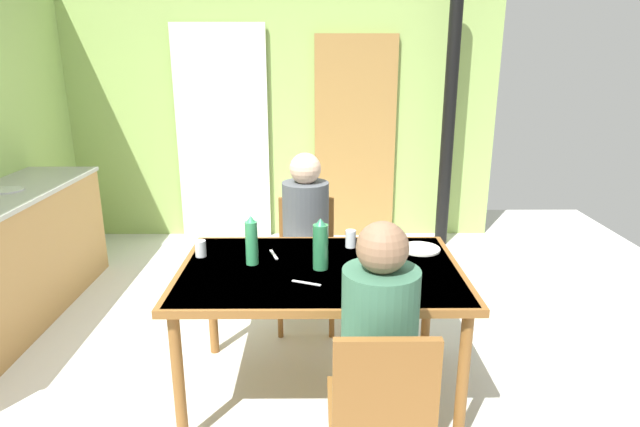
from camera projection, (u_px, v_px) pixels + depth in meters
name	position (u px, v px, depth m)	size (l,w,h in m)	color
ground_plane	(246.00, 387.00, 3.00)	(7.14, 7.14, 0.00)	silver
wall_back	(276.00, 113.00, 5.27)	(4.36, 0.10, 2.50)	#94B55D
door_wooden	(355.00, 139.00, 5.27)	(0.80, 0.05, 2.00)	olive
stove_pipe_column	(449.00, 117.00, 4.95)	(0.12, 0.12, 2.50)	black
curtain_panel	(223.00, 135.00, 5.23)	(0.90, 0.03, 2.10)	white
dining_table	(320.00, 280.00, 2.78)	(1.47, 0.97, 0.74)	brown
chair_near_diner	(381.00, 411.00, 2.03)	(0.40, 0.40, 0.87)	brown
chair_far_diner	(306.00, 254.00, 3.63)	(0.40, 0.40, 0.87)	brown
person_near_diner	(379.00, 327.00, 2.08)	(0.30, 0.37, 0.77)	#2F6246
person_far_diner	(306.00, 220.00, 3.42)	(0.30, 0.37, 0.77)	#52505C
water_bottle_green_near	(252.00, 241.00, 2.78)	(0.07, 0.07, 0.27)	#35975B
water_bottle_green_far	(320.00, 245.00, 2.72)	(0.08, 0.08, 0.27)	#2A7847
serving_bowl_center	(380.00, 290.00, 2.43)	(0.17, 0.17, 0.06)	silver
dinner_plate_near_left	(420.00, 249.00, 3.01)	(0.23, 0.23, 0.01)	white
dinner_plate_near_right	(374.00, 271.00, 2.71)	(0.21, 0.21, 0.01)	white
drinking_glass_by_near_diner	(201.00, 248.00, 2.91)	(0.06, 0.06, 0.09)	silver
drinking_glass_by_far_diner	(351.00, 239.00, 3.04)	(0.06, 0.06, 0.10)	silver
cutlery_knife_near	(306.00, 283.00, 2.57)	(0.15, 0.02, 0.00)	silver
cutlery_fork_near	(274.00, 255.00, 2.94)	(0.15, 0.02, 0.00)	silver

